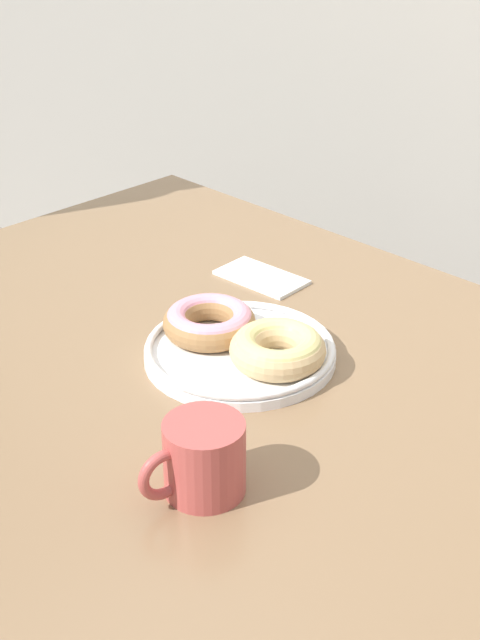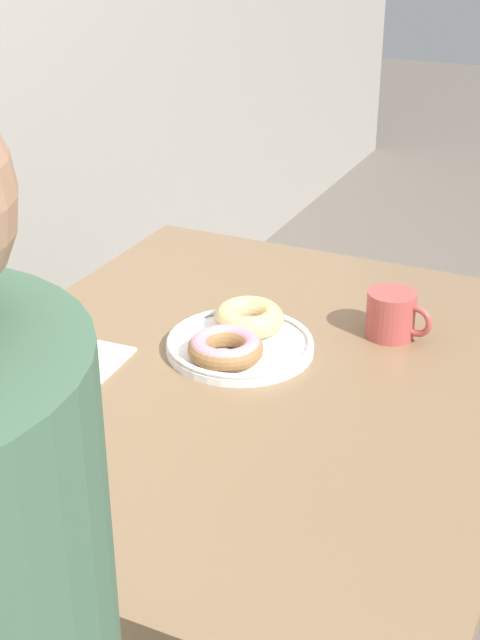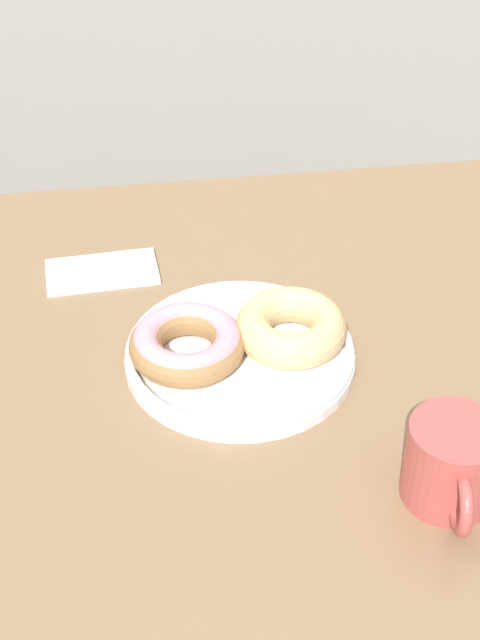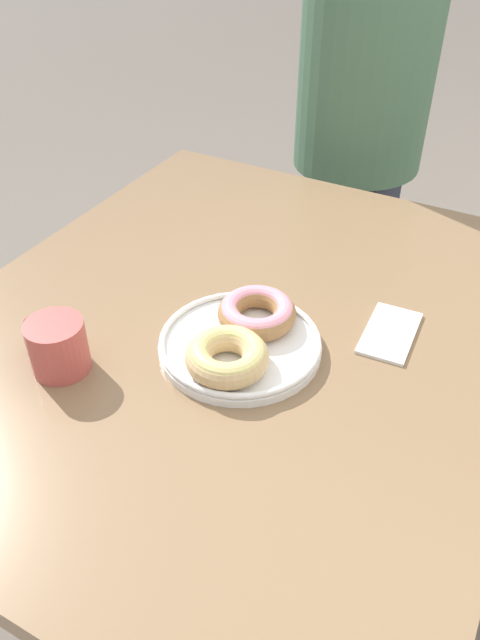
{
  "view_description": "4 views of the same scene",
  "coord_description": "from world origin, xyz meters",
  "px_view_note": "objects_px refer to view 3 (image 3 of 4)",
  "views": [
    {
      "loc": [
        0.8,
        -0.55,
        1.37
      ],
      "look_at": [
        0.07,
        0.18,
        0.8
      ],
      "focal_mm": 50.0,
      "sensor_mm": 36.0,
      "label": 1
    },
    {
      "loc": [
        -1.19,
        -0.4,
        1.49
      ],
      "look_at": [
        0.07,
        0.18,
        0.8
      ],
      "focal_mm": 50.0,
      "sensor_mm": 36.0,
      "label": 2
    },
    {
      "loc": [
        -0.05,
        -0.58,
        1.4
      ],
      "look_at": [
        0.07,
        0.18,
        0.8
      ],
      "focal_mm": 50.0,
      "sensor_mm": 36.0,
      "label": 3
    },
    {
      "loc": [
        0.73,
        0.54,
        1.4
      ],
      "look_at": [
        0.07,
        0.18,
        0.8
      ],
      "focal_mm": 35.0,
      "sensor_mm": 36.0,
      "label": 4
    }
  ],
  "objects_px": {
    "dining_table": "(189,439)",
    "napkin": "(102,272)",
    "coffee_mug": "(452,464)",
    "donut_plate": "(240,342)"
  },
  "relations": [
    {
      "from": "coffee_mug",
      "to": "napkin",
      "type": "bearing_deg",
      "value": 126.85
    },
    {
      "from": "napkin",
      "to": "donut_plate",
      "type": "bearing_deg",
      "value": -52.37
    },
    {
      "from": "donut_plate",
      "to": "napkin",
      "type": "relative_size",
      "value": 1.93
    },
    {
      "from": "donut_plate",
      "to": "napkin",
      "type": "xyz_separation_m",
      "value": [
        -0.15,
        0.2,
        -0.02
      ]
    },
    {
      "from": "napkin",
      "to": "coffee_mug",
      "type": "bearing_deg",
      "value": -53.15
    },
    {
      "from": "dining_table",
      "to": "coffee_mug",
      "type": "height_order",
      "value": "coffee_mug"
    },
    {
      "from": "dining_table",
      "to": "napkin",
      "type": "relative_size",
      "value": 7.69
    },
    {
      "from": "donut_plate",
      "to": "coffee_mug",
      "type": "relative_size",
      "value": 2.26
    },
    {
      "from": "donut_plate",
      "to": "napkin",
      "type": "height_order",
      "value": "donut_plate"
    },
    {
      "from": "dining_table",
      "to": "napkin",
      "type": "bearing_deg",
      "value": 109.53
    }
  ]
}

